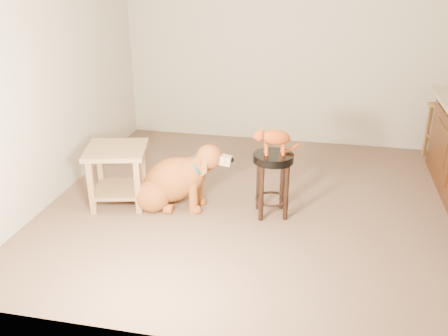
% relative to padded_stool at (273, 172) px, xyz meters
% --- Properties ---
extents(floor, '(4.50, 4.00, 0.01)m').
position_rel_padded_stool_xyz_m(floor, '(0.03, 0.15, -0.44)').
color(floor, brown).
rests_on(floor, ground).
extents(room_shell, '(4.54, 4.04, 2.62)m').
position_rel_padded_stool_xyz_m(room_shell, '(0.03, 0.15, 1.23)').
color(room_shell, '#B0A78E').
rests_on(room_shell, ground).
extents(padded_stool, '(0.39, 0.39, 0.62)m').
position_rel_padded_stool_xyz_m(padded_stool, '(0.00, 0.00, 0.00)').
color(padded_stool, black).
rests_on(padded_stool, ground).
extents(wood_stool, '(0.47, 0.47, 0.68)m').
position_rel_padded_stool_xyz_m(wood_stool, '(1.88, 1.85, -0.09)').
color(wood_stool, brown).
rests_on(wood_stool, ground).
extents(side_table, '(0.69, 0.69, 0.60)m').
position_rel_padded_stool_xyz_m(side_table, '(-1.53, -0.09, -0.05)').
color(side_table, olive).
rests_on(side_table, ground).
extents(golden_retriever, '(1.15, 0.56, 0.73)m').
position_rel_padded_stool_xyz_m(golden_retriever, '(-0.97, -0.04, -0.17)').
color(golden_retriever, brown).
rests_on(golden_retriever, ground).
extents(tabby_kitten, '(0.43, 0.26, 0.29)m').
position_rel_padded_stool_xyz_m(tabby_kitten, '(-0.01, -0.00, 0.34)').
color(tabby_kitten, '#8D350E').
rests_on(tabby_kitten, padded_stool).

